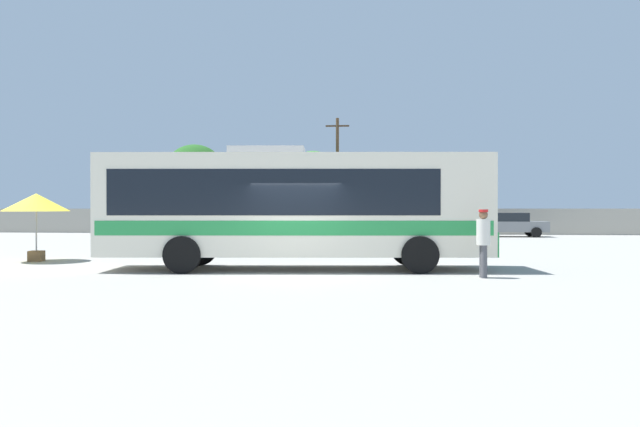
# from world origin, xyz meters

# --- Properties ---
(ground_plane) EXTENTS (300.00, 300.00, 0.00)m
(ground_plane) POSITION_xyz_m (0.00, 10.00, 0.00)
(ground_plane) COLOR gray
(perimeter_wall) EXTENTS (80.00, 0.30, 1.81)m
(perimeter_wall) POSITION_xyz_m (0.00, 27.44, 0.90)
(perimeter_wall) COLOR #9E998C
(perimeter_wall) RESTS_ON ground_plane
(coach_bus_cream_green) EXTENTS (11.48, 3.67, 3.60)m
(coach_bus_cream_green) POSITION_xyz_m (-0.32, 1.49, 1.92)
(coach_bus_cream_green) COLOR silver
(coach_bus_cream_green) RESTS_ON ground_plane
(attendant_by_bus_door) EXTENTS (0.39, 0.39, 1.77)m
(attendant_by_bus_door) POSITION_xyz_m (4.97, -0.23, 1.01)
(attendant_by_bus_door) COLOR #4C4C51
(attendant_by_bus_door) RESTS_ON ground_plane
(vendor_umbrella_near_gate_yellow) EXTENTS (2.20, 2.20, 2.31)m
(vendor_umbrella_near_gate_yellow) POSITION_xyz_m (-9.39, 3.26, 1.97)
(vendor_umbrella_near_gate_yellow) COLOR gray
(vendor_umbrella_near_gate_yellow) RESTS_ON ground_plane
(parked_car_leftmost_black) EXTENTS (4.45, 2.00, 1.48)m
(parked_car_leftmost_black) POSITION_xyz_m (-8.14, 23.70, 0.78)
(parked_car_leftmost_black) COLOR black
(parked_car_leftmost_black) RESTS_ON ground_plane
(parked_car_second_black) EXTENTS (4.28, 2.01, 1.48)m
(parked_car_second_black) POSITION_xyz_m (-2.82, 23.80, 0.78)
(parked_car_second_black) COLOR black
(parked_car_second_black) RESTS_ON ground_plane
(parked_car_third_maroon) EXTENTS (4.64, 2.23, 1.54)m
(parked_car_third_maroon) POSITION_xyz_m (3.09, 23.32, 0.81)
(parked_car_third_maroon) COLOR maroon
(parked_car_third_maroon) RESTS_ON ground_plane
(parked_car_rightmost_grey) EXTENTS (4.40, 1.99, 1.54)m
(parked_car_rightmost_grey) POSITION_xyz_m (10.38, 23.96, 0.81)
(parked_car_rightmost_grey) COLOR slate
(parked_car_rightmost_grey) RESTS_ON ground_plane
(utility_pole_near) EXTENTS (1.80, 0.24, 8.72)m
(utility_pole_near) POSITION_xyz_m (-1.21, 30.30, 4.54)
(utility_pole_near) COLOR #4C3823
(utility_pole_near) RESTS_ON ground_plane
(roadside_tree_left) EXTENTS (4.35, 4.35, 6.83)m
(roadside_tree_left) POSITION_xyz_m (-12.43, 30.39, 4.96)
(roadside_tree_left) COLOR brown
(roadside_tree_left) RESTS_ON ground_plane
(roadside_tree_midleft) EXTENTS (3.76, 3.76, 6.21)m
(roadside_tree_midleft) POSITION_xyz_m (-3.05, 30.10, 4.59)
(roadside_tree_midleft) COLOR brown
(roadside_tree_midleft) RESTS_ON ground_plane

